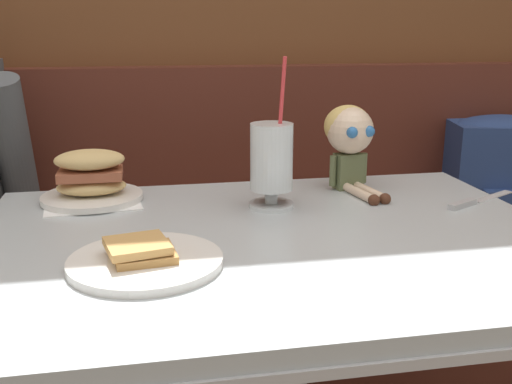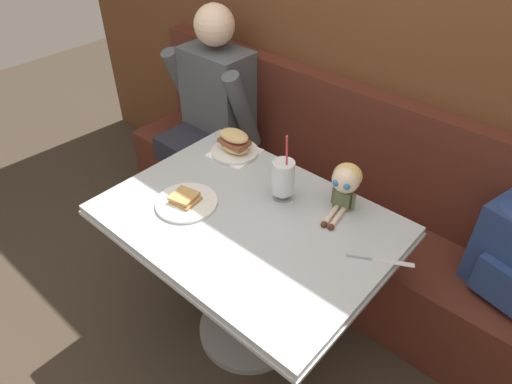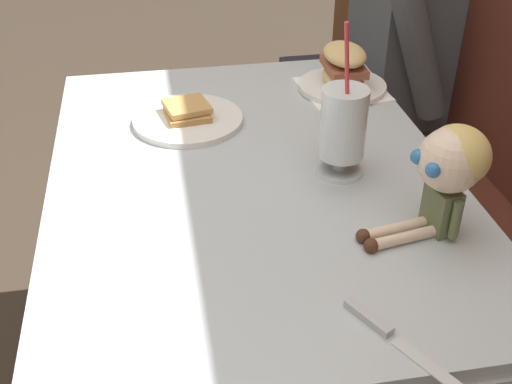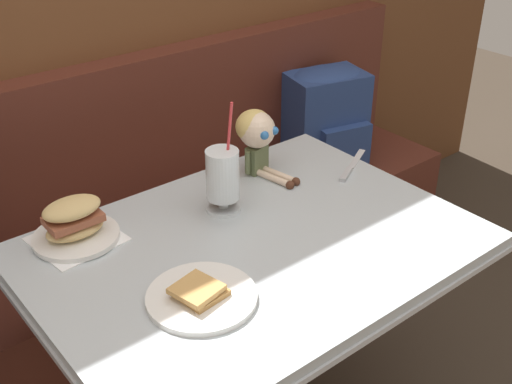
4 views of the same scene
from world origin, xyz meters
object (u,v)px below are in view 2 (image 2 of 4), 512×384
object	(u,v)px
milkshake_glass	(283,179)
sandwich_plate	(234,145)
toast_plate	(186,202)
butter_knife	(368,257)
seated_doll	(346,181)
diner_patron	(213,102)

from	to	relation	value
milkshake_glass	sandwich_plate	size ratio (longest dim) A/B	1.44
toast_plate	butter_knife	size ratio (longest dim) A/B	1.16
milkshake_glass	seated_doll	distance (m)	0.24
sandwich_plate	butter_knife	xyz separation A→B (m)	(0.81, -0.18, -0.04)
diner_patron	toast_plate	bearing A→B (deg)	-51.39
sandwich_plate	seated_doll	distance (m)	0.60
toast_plate	diner_patron	world-z (taller)	diner_patron
toast_plate	butter_knife	distance (m)	0.74
toast_plate	milkshake_glass	size ratio (longest dim) A/B	0.79
sandwich_plate	butter_knife	distance (m)	0.83
toast_plate	milkshake_glass	world-z (taller)	milkshake_glass
milkshake_glass	butter_knife	xyz separation A→B (m)	(0.43, -0.06, -0.10)
milkshake_glass	sandwich_plate	world-z (taller)	milkshake_glass
butter_knife	diner_patron	bearing A→B (deg)	159.59
seated_doll	toast_plate	bearing A→B (deg)	-140.46
toast_plate	seated_doll	xyz separation A→B (m)	(0.48, 0.40, 0.12)
toast_plate	seated_doll	world-z (taller)	seated_doll
toast_plate	diner_patron	xyz separation A→B (m)	(-0.55, 0.69, -0.01)
milkshake_glass	diner_patron	bearing A→B (deg)	153.51
milkshake_glass	butter_knife	distance (m)	0.45
butter_knife	seated_doll	distance (m)	0.31
seated_doll	diner_patron	xyz separation A→B (m)	(-1.03, 0.29, -0.13)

